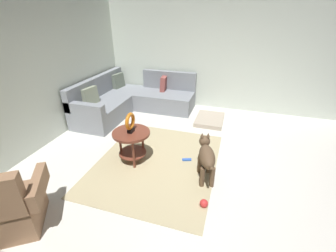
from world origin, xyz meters
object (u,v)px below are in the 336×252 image
at_px(armchair, 7,208).
at_px(side_table, 132,139).
at_px(dog_toy_ball, 204,203).
at_px(sectional_couch, 132,100).
at_px(dog_bed_mat, 210,119).
at_px(torus_sculpture, 130,122).
at_px(dog_toy_rope, 187,160).
at_px(dog, 206,156).

relative_size(armchair, side_table, 1.66).
distance_m(side_table, dog_toy_ball, 1.50).
bearing_deg(armchair, side_table, 32.06).
distance_m(sectional_couch, dog_bed_mat, 1.95).
bearing_deg(torus_sculpture, dog_toy_ball, -116.98).
height_order(armchair, dog_toy_ball, armchair).
distance_m(sectional_couch, dog_toy_rope, 2.44).
bearing_deg(dog_toy_ball, dog_toy_rope, 25.55).
xyz_separation_m(armchair, side_table, (1.63, -0.73, 0.09)).
bearing_deg(dog, armchair, -157.71).
xyz_separation_m(sectional_couch, dog_bed_mat, (-0.01, -1.93, -0.25)).
xyz_separation_m(torus_sculpture, dog_bed_mat, (1.88, -1.02, -0.67)).
bearing_deg(dog_toy_ball, side_table, 63.02).
distance_m(armchair, side_table, 1.79).
height_order(sectional_couch, torus_sculpture, sectional_couch).
bearing_deg(dog_bed_mat, dog_toy_ball, -173.85).
bearing_deg(side_table, dog_toy_ball, -116.98).
relative_size(dog, dog_toy_rope, 5.49).
bearing_deg(armchair, torus_sculpture, 32.06).
bearing_deg(torus_sculpture, armchair, 155.86).
bearing_deg(armchair, dog_bed_mat, 29.64).
xyz_separation_m(dog_toy_ball, dog_toy_rope, (0.90, 0.43, -0.03)).
relative_size(dog_bed_mat, dog_toy_ball, 7.41).
xyz_separation_m(side_table, dog, (-0.08, -1.22, -0.04)).
bearing_deg(dog_toy_ball, armchair, 115.56).
height_order(sectional_couch, dog_bed_mat, sectional_couch).
bearing_deg(side_table, dog_toy_rope, -74.60).
xyz_separation_m(dog, dog_toy_ball, (-0.58, -0.08, -0.32)).
height_order(dog, dog_toy_rope, dog).
distance_m(side_table, dog_bed_mat, 2.17).
bearing_deg(armchair, dog, 4.77).
bearing_deg(sectional_couch, armchair, -177.09).
xyz_separation_m(sectional_couch, armchair, (-3.52, -0.18, 0.03)).
relative_size(side_table, dog_toy_rope, 3.98).
distance_m(sectional_couch, dog, 2.90).
relative_size(armchair, dog_toy_rope, 6.62).
distance_m(torus_sculpture, dog_toy_rope, 1.13).
relative_size(side_table, dog_bed_mat, 0.75).
bearing_deg(sectional_couch, dog_toy_rope, -132.92).
relative_size(armchair, torus_sculpture, 3.06).
height_order(sectional_couch, armchair, same).
bearing_deg(sectional_couch, dog, -132.81).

